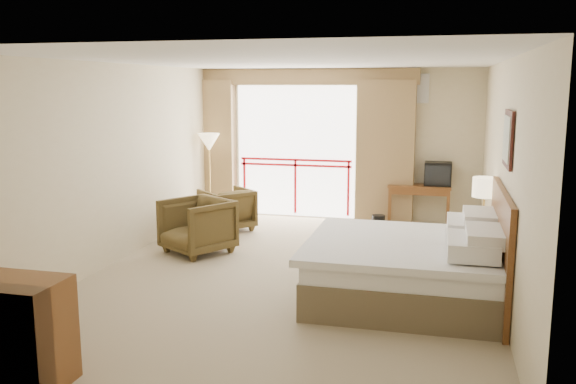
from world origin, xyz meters
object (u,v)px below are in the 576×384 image
(bed, at_px, (409,267))
(tv, at_px, (438,174))
(armchair_near, at_px, (198,253))
(table_lamp, at_px, (485,188))
(wastebasket, at_px, (378,223))
(side_table, at_px, (214,212))
(nightstand, at_px, (482,244))
(desk, at_px, (419,193))
(floor_lamp, at_px, (209,145))
(armchair_far, at_px, (227,230))

(bed, xyz_separation_m, tv, (0.26, 3.92, 0.52))
(tv, distance_m, armchair_near, 4.38)
(table_lamp, distance_m, wastebasket, 2.47)
(wastebasket, relative_size, side_table, 0.47)
(nightstand, xyz_separation_m, desk, (-0.91, 2.51, 0.22))
(armchair_near, xyz_separation_m, floor_lamp, (-0.68, 2.26, 1.33))
(desk, height_order, floor_lamp, floor_lamp)
(armchair_far, relative_size, side_table, 1.34)
(armchair_far, bearing_deg, tv, 152.12)
(desk, height_order, armchair_near, desk)
(armchair_near, bearing_deg, table_lamp, 36.27)
(floor_lamp, bearing_deg, desk, 7.44)
(armchair_far, xyz_separation_m, side_table, (-0.04, -0.49, 0.40))
(bed, relative_size, tv, 4.70)
(tv, bearing_deg, armchair_near, -132.45)
(tv, relative_size, floor_lamp, 0.29)
(bed, xyz_separation_m, nightstand, (0.87, 1.47, -0.06))
(armchair_far, relative_size, floor_lamp, 0.50)
(nightstand, height_order, wastebasket, nightstand)
(nightstand, distance_m, wastebasket, 2.33)
(wastebasket, relative_size, floor_lamp, 0.18)
(armchair_far, bearing_deg, wastebasket, 144.17)
(nightstand, height_order, desk, desk)
(table_lamp, distance_m, tv, 2.49)
(wastebasket, relative_size, armchair_far, 0.35)
(bed, height_order, armchair_near, bed)
(bed, relative_size, side_table, 3.68)
(armchair_near, bearing_deg, side_table, 128.77)
(armchair_far, bearing_deg, bed, 91.69)
(table_lamp, xyz_separation_m, armchair_near, (-3.95, -0.28, -1.07))
(nightstand, relative_size, wastebasket, 2.36)
(nightstand, distance_m, armchair_far, 4.21)
(tv, xyz_separation_m, floor_lamp, (-4.02, -0.43, 0.44))
(wastebasket, bearing_deg, nightstand, -48.56)
(side_table, relative_size, floor_lamp, 0.37)
(tv, distance_m, floor_lamp, 4.07)
(bed, relative_size, table_lamp, 3.83)
(table_lamp, xyz_separation_m, tv, (-0.61, 2.41, -0.17))
(nightstand, bearing_deg, floor_lamp, 154.25)
(floor_lamp, bearing_deg, nightstand, -23.59)
(side_table, bearing_deg, armchair_far, 85.06)
(bed, xyz_separation_m, table_lamp, (0.87, 1.52, 0.69))
(nightstand, distance_m, armchair_near, 3.97)
(desk, distance_m, armchair_near, 4.13)
(bed, height_order, desk, bed)
(tv, xyz_separation_m, side_table, (-3.45, -1.73, -0.50))
(nightstand, relative_size, armchair_near, 0.73)
(wastebasket, bearing_deg, bed, -78.28)
(armchair_far, bearing_deg, nightstand, 115.31)
(table_lamp, xyz_separation_m, side_table, (-4.06, 0.67, -0.68))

